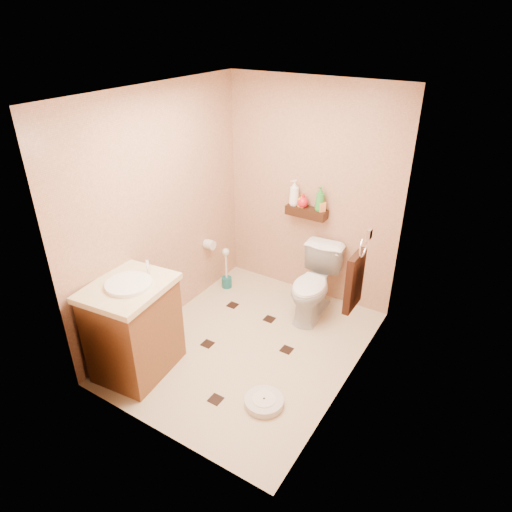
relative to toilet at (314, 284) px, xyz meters
The scene contains 19 objects.
ground 0.96m from the toilet, 109.19° to the right, with size 2.50×2.50×0.00m, color beige.
wall_back 0.97m from the toilet, 124.71° to the left, with size 2.00×0.04×2.40m, color tan.
wall_front 2.26m from the toilet, 97.92° to the right, with size 2.00×0.04×2.40m, color tan.
wall_left 1.74m from the toilet, 147.17° to the right, with size 0.04×2.50×2.40m, color tan.
wall_right 1.37m from the toilet, 49.51° to the right, with size 0.04×2.50×2.40m, color tan.
ceiling 2.21m from the toilet, 109.19° to the right, with size 2.00×2.50×0.02m, color silver.
wall_shelf 0.78m from the toilet, 130.59° to the left, with size 0.46×0.14×0.10m, color #321A0D.
floor_accents 1.00m from the toilet, 106.50° to the right, with size 1.27×1.36×0.01m.
toilet is the anchor object (origin of this frame).
vanity 1.90m from the toilet, 121.34° to the right, with size 0.69×0.80×1.05m.
bathroom_scale 1.47m from the toilet, 80.66° to the right, with size 0.44×0.44×0.07m.
toilet_brush 1.13m from the toilet, behind, with size 0.12×0.12×0.52m.
towel_ring 1.03m from the toilet, 43.02° to the right, with size 0.12×0.30×0.76m.
toilet_paper 1.26m from the toilet, behind, with size 0.12×0.11×0.12m.
bottle_a 1.01m from the toilet, 142.87° to the left, with size 0.11×0.11×0.28m, color white.
bottle_b 0.91m from the toilet, 135.93° to the left, with size 0.07×0.07×0.15m, color yellow.
bottle_c 0.91m from the toilet, 134.89° to the left, with size 0.12×0.12×0.15m, color red.
bottle_d 0.91m from the toilet, 112.62° to the left, with size 0.10×0.10×0.27m, color green.
bottle_e 0.85m from the toilet, 109.44° to the left, with size 0.07×0.07×0.16m, color #FFA354.
Camera 1 is at (1.94, -2.99, 2.94)m, focal length 32.00 mm.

